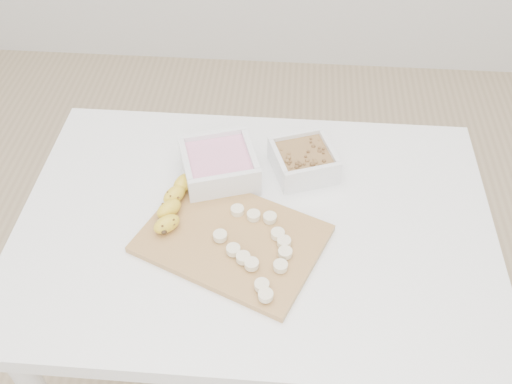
# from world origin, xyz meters

# --- Properties ---
(ground) EXTENTS (3.50, 3.50, 0.00)m
(ground) POSITION_xyz_m (0.00, 0.00, 0.00)
(ground) COLOR #C6AD89
(ground) RESTS_ON ground
(table) EXTENTS (1.00, 0.70, 0.75)m
(table) POSITION_xyz_m (0.00, 0.00, 0.65)
(table) COLOR white
(table) RESTS_ON ground
(bowl_yogurt) EXTENTS (0.20, 0.20, 0.07)m
(bowl_yogurt) POSITION_xyz_m (-0.09, 0.13, 0.79)
(bowl_yogurt) COLOR white
(bowl_yogurt) RESTS_ON table
(bowl_granola) EXTENTS (0.17, 0.17, 0.06)m
(bowl_granola) POSITION_xyz_m (0.10, 0.17, 0.78)
(bowl_granola) COLOR white
(bowl_granola) RESTS_ON table
(cutting_board) EXTENTS (0.42, 0.37, 0.01)m
(cutting_board) POSITION_xyz_m (-0.04, -0.05, 0.76)
(cutting_board) COLOR #AE7747
(cutting_board) RESTS_ON table
(banana) EXTENTS (0.14, 0.20, 0.03)m
(banana) POSITION_xyz_m (-0.16, 0.02, 0.78)
(banana) COLOR gold
(banana) RESTS_ON cutting_board
(banana_slices) EXTENTS (0.16, 0.24, 0.02)m
(banana_slices) POSITION_xyz_m (0.01, -0.09, 0.77)
(banana_slices) COLOR beige
(banana_slices) RESTS_ON cutting_board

